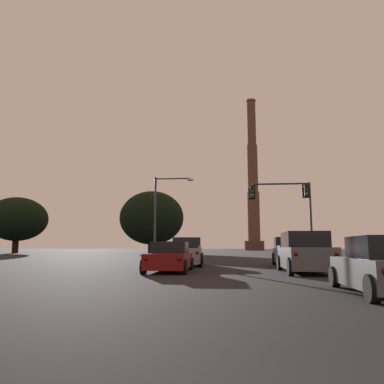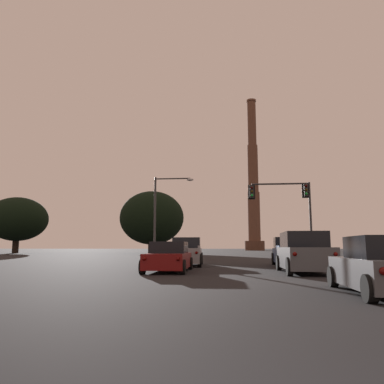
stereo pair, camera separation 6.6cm
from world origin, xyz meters
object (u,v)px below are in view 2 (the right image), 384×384
at_px(pickup_truck_left_lane_front, 185,253).
at_px(suv_right_lane_second, 304,253).
at_px(pickup_truck_right_lane_front, 291,253).
at_px(sedan_left_lane_second, 169,258).
at_px(smokestack, 253,189).
at_px(hatchback_right_lane_third, 384,267).
at_px(traffic_light_overhead_right, 290,201).
at_px(street_lamp, 162,207).

relative_size(pickup_truck_left_lane_front, suv_right_lane_second, 1.13).
distance_m(pickup_truck_right_lane_front, sedan_left_lane_second, 9.06).
bearing_deg(pickup_truck_right_lane_front, smokestack, 89.82).
bearing_deg(pickup_truck_left_lane_front, hatchback_right_lane_third, -68.38).
distance_m(hatchback_right_lane_third, pickup_truck_right_lane_front, 14.25).
xyz_separation_m(pickup_truck_left_lane_front, traffic_light_overhead_right, (7.93, 7.04, 4.17)).
bearing_deg(traffic_light_overhead_right, pickup_truck_right_lane_front, -99.56).
bearing_deg(pickup_truck_right_lane_front, hatchback_right_lane_third, -87.67).
relative_size(hatchback_right_lane_third, smokestack, 0.07).
bearing_deg(smokestack, pickup_truck_right_lane_front, -92.91).
bearing_deg(smokestack, hatchback_right_lane_third, -92.63).
bearing_deg(smokestack, pickup_truck_left_lane_front, -96.25).
bearing_deg(hatchback_right_lane_third, pickup_truck_right_lane_front, 91.71).
bearing_deg(suv_right_lane_second, pickup_truck_left_lane_front, 134.13).
height_order(pickup_truck_right_lane_front, traffic_light_overhead_right, traffic_light_overhead_right).
relative_size(traffic_light_overhead_right, street_lamp, 0.86).
bearing_deg(hatchback_right_lane_third, pickup_truck_left_lane_front, 116.57).
bearing_deg(suv_right_lane_second, smokestack, 88.23).
bearing_deg(street_lamp, pickup_truck_left_lane_front, -70.99).
bearing_deg(sedan_left_lane_second, traffic_light_overhead_right, 58.02).
height_order(hatchback_right_lane_third, sedan_left_lane_second, hatchback_right_lane_third).
bearing_deg(traffic_light_overhead_right, pickup_truck_left_lane_front, -138.42).
height_order(pickup_truck_left_lane_front, sedan_left_lane_second, pickup_truck_left_lane_front).
bearing_deg(suv_right_lane_second, sedan_left_lane_second, 177.38).
bearing_deg(sedan_left_lane_second, street_lamp, 100.51).
bearing_deg(street_lamp, smokestack, 81.46).
relative_size(sedan_left_lane_second, traffic_light_overhead_right, 0.72).
relative_size(pickup_truck_left_lane_front, traffic_light_overhead_right, 0.86).
relative_size(sedan_left_lane_second, smokestack, 0.08).
bearing_deg(sedan_left_lane_second, suv_right_lane_second, -4.70).
bearing_deg(street_lamp, hatchback_right_lane_third, -67.63).
xyz_separation_m(pickup_truck_left_lane_front, street_lamp, (-3.25, 9.42, 3.99)).
height_order(traffic_light_overhead_right, smokestack, smokestack).
distance_m(sedan_left_lane_second, suv_right_lane_second, 6.32).
bearing_deg(suv_right_lane_second, pickup_truck_right_lane_front, 86.84).
height_order(hatchback_right_lane_third, smokestack, smokestack).
relative_size(suv_right_lane_second, smokestack, 0.09).
bearing_deg(pickup_truck_right_lane_front, street_lamp, 138.47).
xyz_separation_m(hatchback_right_lane_third, sedan_left_lane_second, (-6.70, 8.26, 0.00)).
xyz_separation_m(hatchback_right_lane_third, smokestack, (5.92, 128.91, 21.76)).
bearing_deg(hatchback_right_lane_third, smokestack, 89.48).
bearing_deg(pickup_truck_right_lane_front, sedan_left_lane_second, -135.90).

